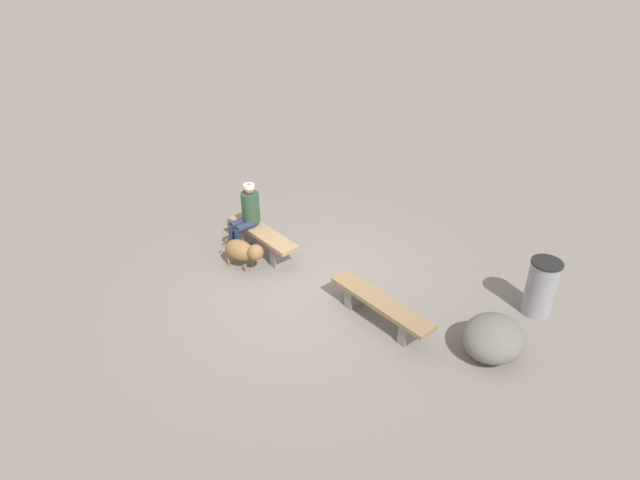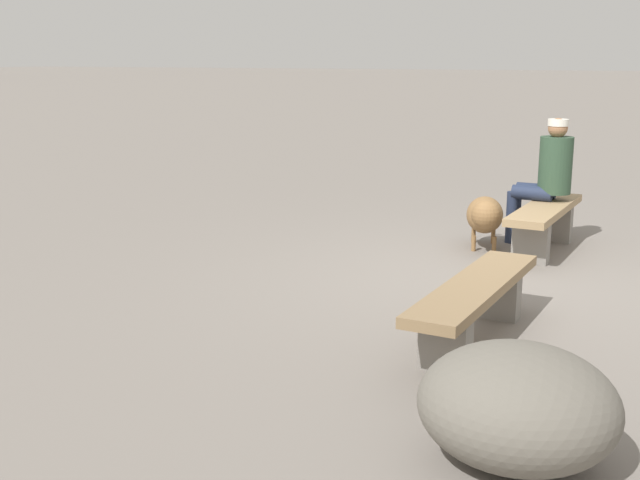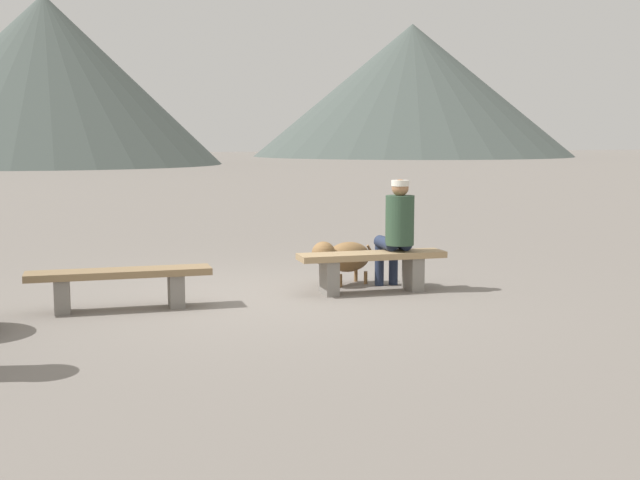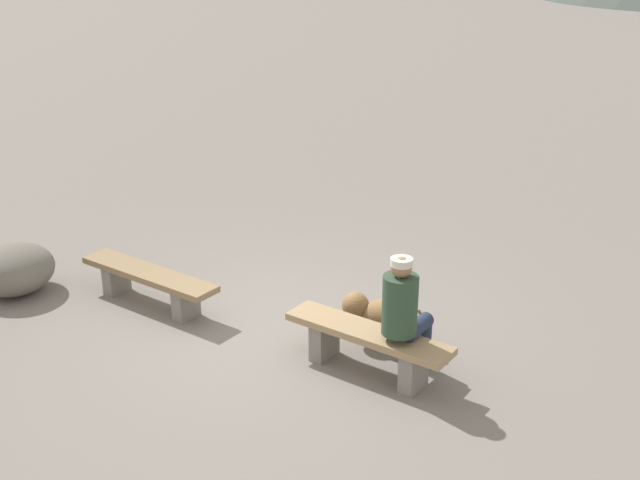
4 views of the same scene
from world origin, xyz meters
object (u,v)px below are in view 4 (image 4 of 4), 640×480
(bench_left, at_px, (149,281))
(seated_person, at_px, (404,309))
(bench_right, at_px, (368,343))
(dog, at_px, (382,314))
(boulder, at_px, (15,269))

(bench_left, relative_size, seated_person, 1.46)
(bench_right, bearing_deg, bench_left, -176.04)
(dog, bearing_deg, boulder, 0.99)
(bench_right, relative_size, dog, 1.97)
(bench_right, bearing_deg, seated_person, 13.88)
(bench_left, xyz_separation_m, bench_right, (2.85, 0.02, 0.02))
(bench_right, distance_m, seated_person, 0.55)
(seated_person, bearing_deg, dog, 135.75)
(bench_left, distance_m, seated_person, 3.23)
(bench_right, xyz_separation_m, seated_person, (0.34, 0.06, 0.43))
(bench_left, bearing_deg, bench_right, 3.96)
(bench_left, height_order, boulder, boulder)
(boulder, bearing_deg, seated_person, 8.20)
(bench_left, bearing_deg, dog, 15.73)
(bench_right, height_order, dog, dog)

